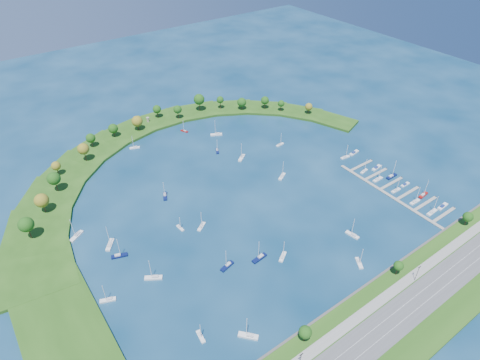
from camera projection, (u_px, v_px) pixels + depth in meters
ground at (238, 191)px, 271.97m from camera, size 700.00×700.00×0.00m
south_shoreline at (390, 321)px, 191.51m from camera, size 420.00×43.10×11.60m
breakwater at (143, 179)px, 281.46m from camera, size 286.74×247.64×2.00m
breakwater_trees at (148, 134)px, 310.84m from camera, size 241.97×97.46×15.67m
harbor_tower at (148, 120)px, 342.91m from camera, size 2.60×2.60×4.05m
dock_system at (395, 191)px, 271.85m from camera, size 24.28×82.00×1.60m
moored_boat_0 at (108, 300)px, 201.43m from camera, size 8.14×4.96×11.59m
moored_boat_1 at (110, 244)px, 231.38m from camera, size 7.80×9.13×13.88m
moored_boat_2 at (283, 256)px, 224.20m from camera, size 7.82×6.09×11.57m
moored_boat_3 at (260, 258)px, 223.40m from camera, size 9.61×3.66×13.78m
moored_boat_4 at (76, 236)px, 236.98m from camera, size 9.63×7.53×14.26m
moored_boat_5 at (184, 131)px, 334.44m from camera, size 4.59×6.70×9.66m
moored_boat_6 at (154, 277)px, 212.47m from camera, size 9.24×7.14×13.64m
moored_boat_7 at (180, 227)px, 242.64m from camera, size 2.21×6.41×9.25m
moored_boat_8 at (216, 134)px, 329.77m from camera, size 9.61×6.59×13.86m
moored_boat_9 at (217, 150)px, 310.39m from camera, size 5.16×7.53×10.86m
moored_boat_10 at (165, 196)px, 266.63m from camera, size 5.77×8.68×12.46m
moored_boat_11 at (248, 336)px, 185.61m from camera, size 8.21×8.70×13.76m
moored_boat_12 at (201, 226)px, 243.49m from camera, size 7.73×6.25×11.55m
moored_boat_13 at (352, 235)px, 237.76m from camera, size 3.73×8.74×12.44m
moored_boat_14 at (242, 157)px, 302.69m from camera, size 9.11×7.57×13.73m
moored_boat_15 at (359, 262)px, 220.66m from camera, size 6.16×8.08×11.89m
moored_boat_16 at (280, 144)px, 317.57m from camera, size 7.29×2.74×10.47m
moored_boat_17 at (282, 176)px, 283.95m from camera, size 8.67×6.27×12.62m
moored_boat_18 at (135, 147)px, 314.01m from camera, size 7.84×4.64×11.14m
moored_boat_19 at (119, 255)px, 224.73m from camera, size 9.19×5.18×13.02m
moored_boat_20 at (201, 336)px, 185.50m from camera, size 2.82×7.16×10.25m
moored_boat_21 at (227, 266)px, 218.84m from camera, size 9.10×4.49×12.89m
docked_boat_0 at (432, 212)px, 253.75m from camera, size 8.92×2.87×12.95m
docked_boat_1 at (443, 206)px, 258.34m from camera, size 9.30×3.22×1.86m
docked_boat_2 at (415, 202)px, 261.83m from camera, size 8.27×2.37×12.14m
docked_boat_3 at (423, 195)px, 267.41m from camera, size 8.84×3.37×12.68m
docked_boat_4 at (396, 190)px, 271.39m from camera, size 7.72×2.29×11.29m
docked_boat_5 at (405, 185)px, 276.71m from camera, size 7.57×2.18×1.54m
docked_boat_6 at (378, 179)px, 281.17m from camera, size 8.52×2.55×12.46m
docked_boat_7 at (392, 176)px, 283.84m from camera, size 9.37×2.82×13.69m
docked_boat_8 at (364, 171)px, 289.13m from camera, size 7.34×3.17×10.44m
docked_boat_9 at (377, 168)px, 292.46m from camera, size 9.31×3.70×1.85m
docked_boat_10 at (345, 157)px, 303.34m from camera, size 7.67×2.91×11.00m
docked_boat_11 at (354, 153)px, 308.15m from camera, size 9.61×3.96×1.90m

